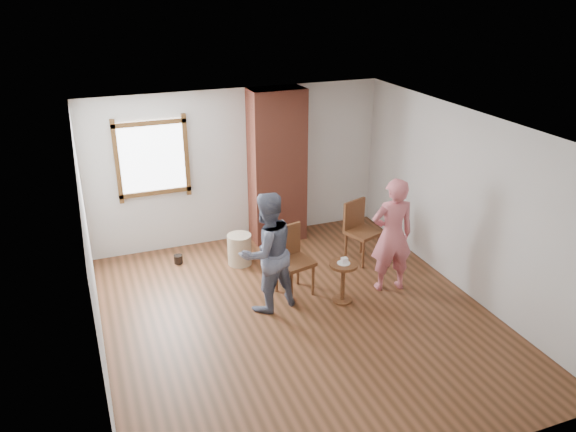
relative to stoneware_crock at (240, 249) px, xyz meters
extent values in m
plane|color=brown|center=(0.30, -1.79, -0.25)|extent=(5.50, 5.50, 0.00)
cube|color=silver|center=(0.30, 0.96, 1.05)|extent=(5.00, 0.04, 2.60)
cube|color=silver|center=(-2.20, -1.79, 1.05)|extent=(0.04, 5.50, 2.60)
cube|color=silver|center=(2.80, -1.79, 1.05)|extent=(0.04, 5.50, 2.60)
cube|color=white|center=(0.30, -1.79, 2.35)|extent=(5.00, 5.50, 0.04)
cube|color=brown|center=(-1.10, 0.92, 1.35)|extent=(1.14, 0.06, 1.34)
cube|color=white|center=(-1.10, 0.94, 1.35)|extent=(1.00, 0.02, 1.20)
cube|color=#9A4A36|center=(0.90, 0.71, 1.05)|extent=(0.90, 0.50, 2.60)
cylinder|color=tan|center=(0.00, 0.00, 0.00)|extent=(0.50, 0.50, 0.49)
cylinder|color=black|center=(-0.92, 0.35, -0.18)|extent=(0.18, 0.18, 0.14)
cube|color=brown|center=(0.48, -1.16, 0.25)|extent=(0.56, 0.56, 0.06)
cylinder|color=brown|center=(0.34, -1.39, 0.00)|extent=(0.04, 0.04, 0.50)
cylinder|color=brown|center=(0.70, -1.30, 0.00)|extent=(0.04, 0.04, 0.50)
cylinder|color=brown|center=(0.25, -1.02, 0.00)|extent=(0.04, 0.04, 0.50)
cylinder|color=brown|center=(0.62, -0.94, 0.00)|extent=(0.04, 0.04, 0.50)
cube|color=brown|center=(0.43, -0.96, 0.50)|extent=(0.46, 0.15, 0.50)
cube|color=brown|center=(1.86, -0.60, 0.24)|extent=(0.59, 0.59, 0.05)
cylinder|color=brown|center=(1.75, -0.84, 0.00)|extent=(0.04, 0.04, 0.49)
cylinder|color=brown|center=(2.10, -0.72, 0.00)|extent=(0.04, 0.04, 0.49)
cylinder|color=brown|center=(1.63, -0.49, 0.00)|extent=(0.04, 0.04, 0.49)
cylinder|color=brown|center=(1.97, -0.37, 0.00)|extent=(0.04, 0.04, 0.49)
cube|color=brown|center=(1.79, -0.41, 0.49)|extent=(0.44, 0.20, 0.49)
cylinder|color=brown|center=(1.02, -1.61, 0.33)|extent=(0.40, 0.40, 0.04)
cylinder|color=brown|center=(1.02, -1.61, 0.04)|extent=(0.06, 0.06, 0.54)
cylinder|color=brown|center=(1.02, -1.61, -0.23)|extent=(0.28, 0.28, 0.03)
cylinder|color=white|center=(1.02, -1.61, 0.36)|extent=(0.18, 0.18, 0.01)
cube|color=white|center=(1.03, -1.61, 0.39)|extent=(0.08, 0.07, 0.06)
imported|color=#121832|center=(0.00, -1.37, 0.60)|extent=(0.95, 0.82, 1.69)
imported|color=#D16871|center=(1.82, -1.52, 0.60)|extent=(0.68, 0.50, 1.70)
camera|label=1|loc=(-2.13, -7.70, 3.98)|focal=35.00mm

